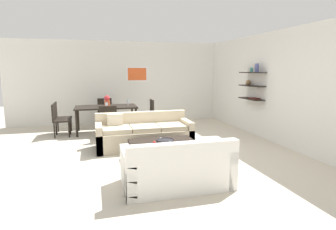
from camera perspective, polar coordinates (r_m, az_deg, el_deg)
ground_plane at (r=6.23m, az=-3.07°, el=-7.27°), size 18.00×18.00×0.00m
back_wall_unit at (r=9.51m, az=-5.83°, el=6.74°), size 8.40×0.09×2.70m
right_wall_shelf_unit at (r=7.74m, az=18.45°, el=5.70°), size 0.34×8.20×2.70m
sofa_beige at (r=6.45m, az=-5.06°, el=-4.04°), size 2.16×0.90×0.78m
loveseat_white at (r=4.33m, az=1.93°, el=-10.80°), size 1.64×0.90×0.78m
coffee_table at (r=5.47m, az=-0.93°, el=-7.58°), size 1.29×0.92×0.38m
decorative_bowl at (r=5.35m, az=-0.57°, el=-5.41°), size 0.34×0.34×0.07m
apple_on_coffee_table at (r=5.25m, az=-2.85°, el=-5.74°), size 0.07×0.07×0.07m
dining_table at (r=8.05m, az=-12.65°, el=1.26°), size 1.70×0.91×0.75m
dining_chair_head at (r=8.93m, az=-12.85°, el=0.91°), size 0.44×0.44×0.88m
dining_chair_left_far at (r=8.33m, az=-21.35°, el=-0.10°), size 0.44×0.44×0.88m
dining_chair_left_near at (r=7.93m, az=-21.66°, el=-0.57°), size 0.44×0.44×0.88m
dining_chair_foot at (r=7.23m, az=-12.29°, el=-1.02°), size 0.44×0.44×0.88m
dining_chair_right_far at (r=8.42m, az=-4.08°, el=0.63°), size 0.44×0.44×0.88m
wine_glass_head at (r=8.42m, az=-12.81°, el=2.82°), size 0.07×0.07×0.15m
wine_glass_foot at (r=7.64m, az=-12.56°, el=2.18°), size 0.08×0.08×0.15m
wine_glass_right_far at (r=8.19m, az=-8.22°, el=2.83°), size 0.07×0.07×0.16m
centerpiece_vase at (r=8.03m, az=-12.44°, el=2.87°), size 0.16×0.16×0.31m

